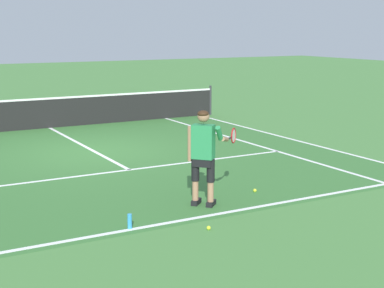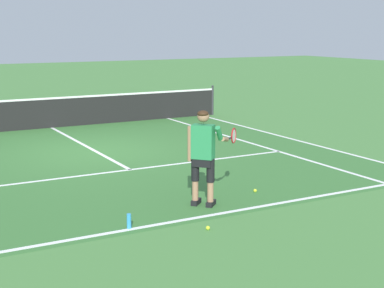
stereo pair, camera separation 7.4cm
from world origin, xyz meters
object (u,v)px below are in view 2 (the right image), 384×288
object	(u,v)px
tennis_ball_near_feet	(208,228)
water_bottle	(129,221)
tennis_ball_by_baseline	(255,191)
tennis_player	(204,151)

from	to	relation	value
tennis_ball_near_feet	water_bottle	xyz separation A→B (m)	(-1.06, 0.66, 0.09)
tennis_ball_by_baseline	water_bottle	bearing A→B (deg)	-165.52
tennis_player	water_bottle	xyz separation A→B (m)	(-1.65, -0.50, -0.87)
tennis_player	tennis_ball_by_baseline	bearing A→B (deg)	11.10
tennis_ball_near_feet	water_bottle	bearing A→B (deg)	148.18
tennis_player	tennis_ball_by_baseline	distance (m)	1.62
water_bottle	tennis_ball_by_baseline	bearing A→B (deg)	14.48
tennis_player	tennis_ball_near_feet	size ratio (longest dim) A/B	25.95
water_bottle	tennis_ball_near_feet	bearing A→B (deg)	-31.82
tennis_ball_near_feet	tennis_ball_by_baseline	world-z (taller)	same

